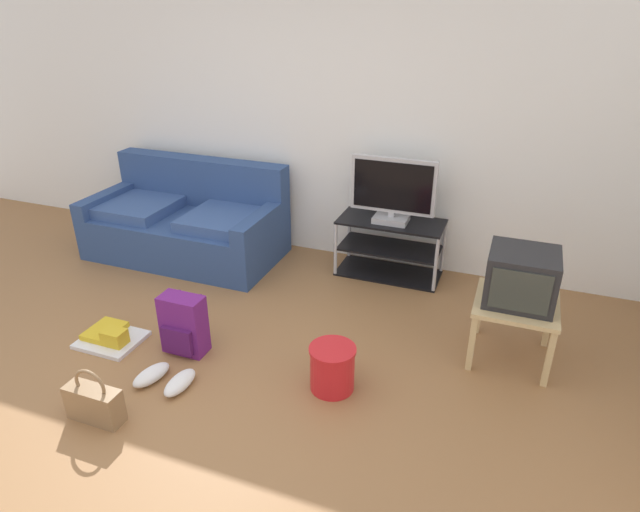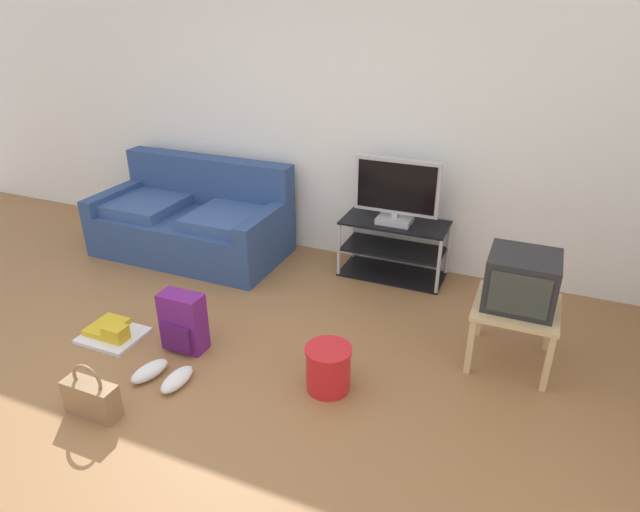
{
  "view_description": "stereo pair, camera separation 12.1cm",
  "coord_description": "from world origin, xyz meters",
  "px_view_note": "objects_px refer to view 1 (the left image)",
  "views": [
    {
      "loc": [
        1.8,
        -2.11,
        2.27
      ],
      "look_at": [
        0.56,
        1.14,
        0.58
      ],
      "focal_mm": 30.35,
      "sensor_mm": 36.0,
      "label": 1
    },
    {
      "loc": [
        1.91,
        -2.06,
        2.27
      ],
      "look_at": [
        0.56,
        1.14,
        0.58
      ],
      "focal_mm": 30.35,
      "sensor_mm": 36.0,
      "label": 2
    }
  ],
  "objects_px": {
    "couch": "(188,223)",
    "floor_tray": "(110,337)",
    "sneakers_pair": "(165,379)",
    "cleaning_bucket": "(332,367)",
    "side_table": "(515,310)",
    "crt_tv": "(521,277)",
    "handbag": "(94,402)",
    "tv_stand": "(390,248)",
    "flat_tv": "(393,191)",
    "backpack": "(184,325)"
  },
  "relations": [
    {
      "from": "side_table",
      "to": "cleaning_bucket",
      "type": "distance_m",
      "value": 1.29
    },
    {
      "from": "couch",
      "to": "flat_tv",
      "type": "relative_size",
      "value": 2.47
    },
    {
      "from": "cleaning_bucket",
      "to": "crt_tv",
      "type": "bearing_deg",
      "value": 36.47
    },
    {
      "from": "tv_stand",
      "to": "cleaning_bucket",
      "type": "relative_size",
      "value": 3.01
    },
    {
      "from": "cleaning_bucket",
      "to": "backpack",
      "type": "bearing_deg",
      "value": 179.43
    },
    {
      "from": "sneakers_pair",
      "to": "floor_tray",
      "type": "xyz_separation_m",
      "value": [
        -0.66,
        0.26,
        -0.0
      ]
    },
    {
      "from": "tv_stand",
      "to": "sneakers_pair",
      "type": "distance_m",
      "value": 2.24
    },
    {
      "from": "side_table",
      "to": "floor_tray",
      "type": "xyz_separation_m",
      "value": [
        -2.7,
        -0.84,
        -0.33
      ]
    },
    {
      "from": "tv_stand",
      "to": "crt_tv",
      "type": "height_order",
      "value": "crt_tv"
    },
    {
      "from": "tv_stand",
      "to": "floor_tray",
      "type": "distance_m",
      "value": 2.39
    },
    {
      "from": "couch",
      "to": "flat_tv",
      "type": "xyz_separation_m",
      "value": [
        1.91,
        0.22,
        0.48
      ]
    },
    {
      "from": "flat_tv",
      "to": "sneakers_pair",
      "type": "relative_size",
      "value": 1.9
    },
    {
      "from": "couch",
      "to": "handbag",
      "type": "relative_size",
      "value": 4.99
    },
    {
      "from": "couch",
      "to": "sneakers_pair",
      "type": "height_order",
      "value": "couch"
    },
    {
      "from": "couch",
      "to": "sneakers_pair",
      "type": "distance_m",
      "value": 2.03
    },
    {
      "from": "cleaning_bucket",
      "to": "sneakers_pair",
      "type": "bearing_deg",
      "value": -160.6
    },
    {
      "from": "side_table",
      "to": "crt_tv",
      "type": "relative_size",
      "value": 1.23
    },
    {
      "from": "handbag",
      "to": "floor_tray",
      "type": "distance_m",
      "value": 0.82
    },
    {
      "from": "backpack",
      "to": "cleaning_bucket",
      "type": "xyz_separation_m",
      "value": [
        1.1,
        -0.01,
        -0.05
      ]
    },
    {
      "from": "flat_tv",
      "to": "floor_tray",
      "type": "relative_size",
      "value": 1.69
    },
    {
      "from": "cleaning_bucket",
      "to": "floor_tray",
      "type": "height_order",
      "value": "cleaning_bucket"
    },
    {
      "from": "sneakers_pair",
      "to": "floor_tray",
      "type": "distance_m",
      "value": 0.71
    },
    {
      "from": "cleaning_bucket",
      "to": "couch",
      "type": "bearing_deg",
      "value": 144.38
    },
    {
      "from": "tv_stand",
      "to": "sneakers_pair",
      "type": "relative_size",
      "value": 2.4
    },
    {
      "from": "tv_stand",
      "to": "cleaning_bucket",
      "type": "height_order",
      "value": "tv_stand"
    },
    {
      "from": "sneakers_pair",
      "to": "side_table",
      "type": "bearing_deg",
      "value": 28.33
    },
    {
      "from": "crt_tv",
      "to": "couch",
      "type": "bearing_deg",
      "value": 167.72
    },
    {
      "from": "flat_tv",
      "to": "cleaning_bucket",
      "type": "height_order",
      "value": "flat_tv"
    },
    {
      "from": "crt_tv",
      "to": "handbag",
      "type": "height_order",
      "value": "crt_tv"
    },
    {
      "from": "floor_tray",
      "to": "cleaning_bucket",
      "type": "bearing_deg",
      "value": 3.22
    },
    {
      "from": "floor_tray",
      "to": "crt_tv",
      "type": "bearing_deg",
      "value": 17.56
    },
    {
      "from": "flat_tv",
      "to": "sneakers_pair",
      "type": "xyz_separation_m",
      "value": [
        -0.95,
        -1.99,
        -0.74
      ]
    },
    {
      "from": "floor_tray",
      "to": "handbag",
      "type": "bearing_deg",
      "value": -55.25
    },
    {
      "from": "crt_tv",
      "to": "tv_stand",
      "type": "bearing_deg",
      "value": 140.32
    },
    {
      "from": "handbag",
      "to": "tv_stand",
      "type": "bearing_deg",
      "value": 64.68
    },
    {
      "from": "couch",
      "to": "cleaning_bucket",
      "type": "bearing_deg",
      "value": -35.62
    },
    {
      "from": "backpack",
      "to": "crt_tv",
      "type": "bearing_deg",
      "value": 10.51
    },
    {
      "from": "flat_tv",
      "to": "handbag",
      "type": "bearing_deg",
      "value": -115.53
    },
    {
      "from": "couch",
      "to": "side_table",
      "type": "xyz_separation_m",
      "value": [
        3.0,
        -0.67,
        0.06
      ]
    },
    {
      "from": "cleaning_bucket",
      "to": "sneakers_pair",
      "type": "relative_size",
      "value": 0.8
    },
    {
      "from": "tv_stand",
      "to": "side_table",
      "type": "relative_size",
      "value": 1.7
    },
    {
      "from": "sneakers_pair",
      "to": "tv_stand",
      "type": "bearing_deg",
      "value": 64.64
    },
    {
      "from": "tv_stand",
      "to": "floor_tray",
      "type": "relative_size",
      "value": 2.12
    },
    {
      "from": "sneakers_pair",
      "to": "floor_tray",
      "type": "height_order",
      "value": "floor_tray"
    },
    {
      "from": "crt_tv",
      "to": "cleaning_bucket",
      "type": "distance_m",
      "value": 1.36
    },
    {
      "from": "handbag",
      "to": "backpack",
      "type": "bearing_deg",
      "value": 82.2
    },
    {
      "from": "side_table",
      "to": "floor_tray",
      "type": "bearing_deg",
      "value": -162.75
    },
    {
      "from": "floor_tray",
      "to": "sneakers_pair",
      "type": "bearing_deg",
      "value": -21.69
    },
    {
      "from": "couch",
      "to": "cleaning_bucket",
      "type": "distance_m",
      "value": 2.43
    },
    {
      "from": "couch",
      "to": "floor_tray",
      "type": "relative_size",
      "value": 4.17
    }
  ]
}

